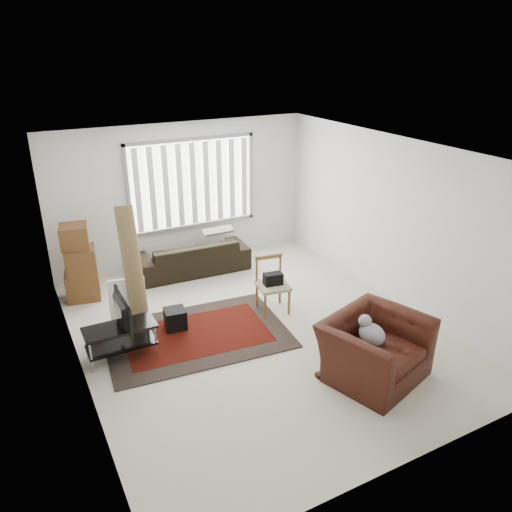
{
  "coord_description": "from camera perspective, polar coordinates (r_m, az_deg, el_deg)",
  "views": [
    {
      "loc": [
        -3.02,
        -5.72,
        4.01
      ],
      "look_at": [
        0.19,
        0.37,
        1.05
      ],
      "focal_mm": 35.0,
      "sensor_mm": 36.0,
      "label": 1
    }
  ],
  "objects": [
    {
      "name": "room",
      "position": [
        7.29,
        -1.59,
        5.28
      ],
      "size": [
        6.0,
        6.02,
        2.71
      ],
      "color": "beige",
      "rests_on": "ground"
    },
    {
      "name": "persian_rug",
      "position": [
        7.54,
        -6.77,
        -8.95
      ],
      "size": [
        2.78,
        1.99,
        0.02
      ],
      "color": "black",
      "rests_on": "ground"
    },
    {
      "name": "tv_stand",
      "position": [
        7.1,
        -15.24,
        -8.7
      ],
      "size": [
        0.96,
        0.43,
        0.48
      ],
      "color": "black",
      "rests_on": "ground"
    },
    {
      "name": "tv",
      "position": [
        6.93,
        -15.55,
        -6.18
      ],
      "size": [
        0.1,
        0.78,
        0.45
      ],
      "primitive_type": "imported",
      "rotation": [
        0.0,
        0.0,
        1.57
      ],
      "color": "black",
      "rests_on": "tv_stand"
    },
    {
      "name": "subwoofer",
      "position": [
        7.67,
        -9.21,
        -7.08
      ],
      "size": [
        0.34,
        0.34,
        0.31
      ],
      "primitive_type": "cube",
      "rotation": [
        0.0,
        0.0,
        -0.13
      ],
      "color": "black",
      "rests_on": "persian_rug"
    },
    {
      "name": "moving_boxes",
      "position": [
        8.76,
        -19.47,
        -0.99
      ],
      "size": [
        0.61,
        0.57,
        1.31
      ],
      "color": "brown",
      "rests_on": "ground"
    },
    {
      "name": "white_flatpack",
      "position": [
        7.92,
        -14.44,
        -5.0
      ],
      "size": [
        0.59,
        0.32,
        0.71
      ],
      "primitive_type": "cube",
      "rotation": [
        -0.16,
        0.0,
        -0.23
      ],
      "color": "silver",
      "rests_on": "ground"
    },
    {
      "name": "rolled_rug",
      "position": [
        7.72,
        -13.95,
        -1.08
      ],
      "size": [
        0.3,
        0.74,
        1.83
      ],
      "primitive_type": "cylinder",
      "rotation": [
        -0.26,
        0.0,
        -0.04
      ],
      "color": "brown",
      "rests_on": "ground"
    },
    {
      "name": "sofa",
      "position": [
        9.41,
        -7.3,
        0.51
      ],
      "size": [
        2.13,
        1.01,
        0.8
      ],
      "primitive_type": "imported",
      "rotation": [
        0.0,
        0.0,
        3.09
      ],
      "color": "black",
      "rests_on": "ground"
    },
    {
      "name": "side_chair",
      "position": [
        7.94,
        1.9,
        -3.06
      ],
      "size": [
        0.55,
        0.55,
        0.89
      ],
      "rotation": [
        0.0,
        0.0,
        -0.16
      ],
      "color": "#998964",
      "rests_on": "ground"
    },
    {
      "name": "armchair",
      "position": [
        6.62,
        13.42,
        -9.86
      ],
      "size": [
        1.52,
        1.41,
        0.93
      ],
      "rotation": [
        0.0,
        0.0,
        0.31
      ],
      "color": "#35120A",
      "rests_on": "ground"
    }
  ]
}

